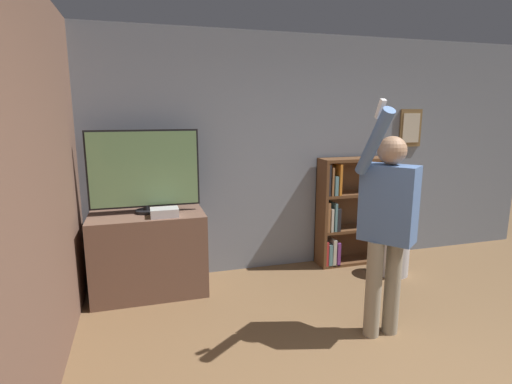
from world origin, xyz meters
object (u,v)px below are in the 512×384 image
at_px(television, 144,171).
at_px(game_console, 164,212).
at_px(waste_bin, 393,256).
at_px(person, 388,219).
at_px(bookshelf, 348,213).

bearing_deg(television, game_console, -51.23).
bearing_deg(waste_bin, game_console, 176.92).
bearing_deg(person, game_console, -163.25).
height_order(television, person, person).
height_order(game_console, person, person).
height_order(game_console, waste_bin, game_console).
distance_m(game_console, waste_bin, 2.62).
bearing_deg(person, waste_bin, 103.69).
relative_size(bookshelf, waste_bin, 3.04).
bearing_deg(game_console, waste_bin, -3.08).
relative_size(television, waste_bin, 2.50).
bearing_deg(bookshelf, person, -108.52).
relative_size(game_console, waste_bin, 0.62).
distance_m(bookshelf, waste_bin, 0.72).
bearing_deg(bookshelf, game_console, -171.02).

